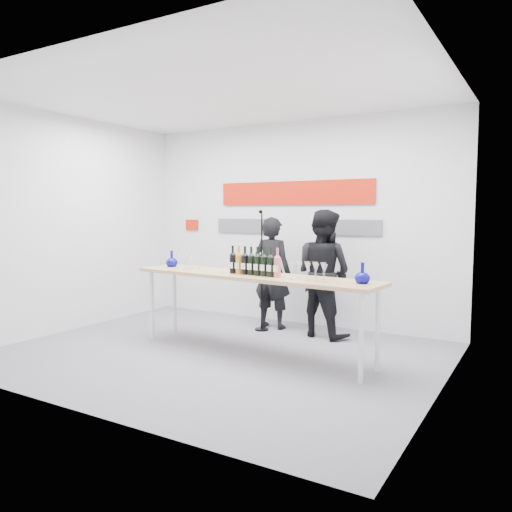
% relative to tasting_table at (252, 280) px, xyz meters
% --- Properties ---
extents(ground, '(5.00, 5.00, 0.00)m').
position_rel_tasting_table_xyz_m(ground, '(-0.34, -0.21, -0.87)').
color(ground, slate).
rests_on(ground, ground).
extents(back_wall, '(5.00, 0.04, 3.00)m').
position_rel_tasting_table_xyz_m(back_wall, '(-0.34, 1.79, 0.63)').
color(back_wall, silver).
rests_on(back_wall, ground).
extents(signage, '(3.38, 0.02, 0.79)m').
position_rel_tasting_table_xyz_m(signage, '(-0.39, 1.76, 0.93)').
color(signage, red).
rests_on(signage, back_wall).
extents(tasting_table, '(3.19, 0.90, 0.94)m').
position_rel_tasting_table_xyz_m(tasting_table, '(0.00, 0.00, 0.00)').
color(tasting_table, tan).
rests_on(tasting_table, ground).
extents(wine_bottles, '(0.71, 0.14, 0.33)m').
position_rel_tasting_table_xyz_m(wine_bottles, '(0.07, -0.06, 0.24)').
color(wine_bottles, black).
rests_on(wine_bottles, tasting_table).
extents(decanter_left, '(0.16, 0.16, 0.21)m').
position_rel_tasting_table_xyz_m(decanter_left, '(-1.34, 0.17, 0.18)').
color(decanter_left, '#080784').
rests_on(decanter_left, tasting_table).
extents(decanter_right, '(0.16, 0.16, 0.21)m').
position_rel_tasting_table_xyz_m(decanter_right, '(1.35, -0.06, 0.18)').
color(decanter_right, '#080784').
rests_on(decanter_right, tasting_table).
extents(glasses_left, '(0.28, 0.24, 0.18)m').
position_rel_tasting_table_xyz_m(glasses_left, '(-1.00, 0.09, 0.16)').
color(glasses_left, silver).
rests_on(glasses_left, tasting_table).
extents(glasses_right, '(0.46, 0.26, 0.18)m').
position_rel_tasting_table_xyz_m(glasses_right, '(0.77, -0.08, 0.16)').
color(glasses_right, silver).
rests_on(glasses_right, tasting_table).
extents(presenter_left, '(0.59, 0.39, 1.60)m').
position_rel_tasting_table_xyz_m(presenter_left, '(-0.43, 1.28, -0.07)').
color(presenter_left, black).
rests_on(presenter_left, ground).
extents(presenter_right, '(0.95, 0.81, 1.70)m').
position_rel_tasting_table_xyz_m(presenter_right, '(0.38, 1.21, -0.02)').
color(presenter_right, black).
rests_on(presenter_right, ground).
extents(mic_stand, '(0.20, 0.20, 1.70)m').
position_rel_tasting_table_xyz_m(mic_stand, '(-0.48, 1.07, -0.35)').
color(mic_stand, black).
rests_on(mic_stand, ground).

